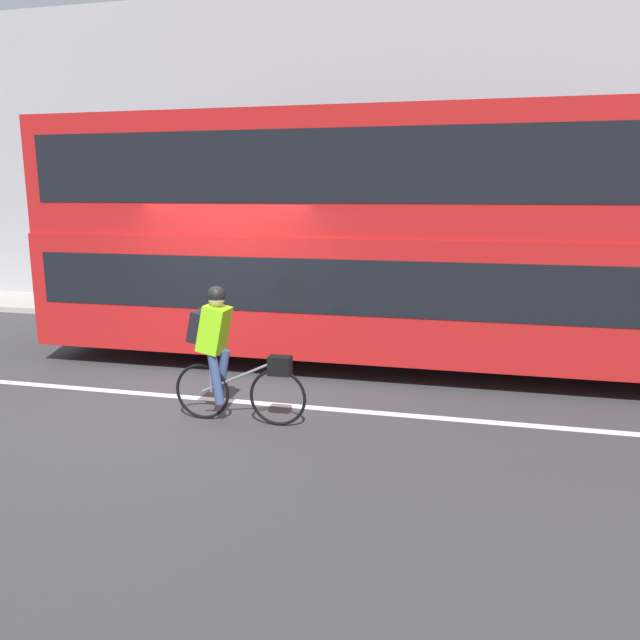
% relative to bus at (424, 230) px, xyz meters
% --- Properties ---
extents(ground_plane, '(80.00, 80.00, 0.00)m').
position_rel_bus_xyz_m(ground_plane, '(-2.71, -2.33, -2.11)').
color(ground_plane, '#38383A').
extents(road_center_line, '(50.00, 0.14, 0.01)m').
position_rel_bus_xyz_m(road_center_line, '(-2.71, -2.27, -2.10)').
color(road_center_line, silver).
rests_on(road_center_line, ground_plane).
extents(sidewalk_curb, '(60.00, 2.01, 0.12)m').
position_rel_bus_xyz_m(sidewalk_curb, '(-2.71, 3.27, -2.05)').
color(sidewalk_curb, '#A8A399').
rests_on(sidewalk_curb, ground_plane).
extents(building_facade, '(60.00, 0.30, 6.93)m').
position_rel_bus_xyz_m(building_facade, '(-2.71, 4.43, 1.36)').
color(building_facade, '#9E9EA3').
rests_on(building_facade, ground_plane).
extents(bus, '(11.85, 2.46, 3.80)m').
position_rel_bus_xyz_m(bus, '(0.00, 0.00, 0.00)').
color(bus, black).
rests_on(bus, ground_plane).
extents(cyclist_on_bike, '(1.62, 0.32, 1.62)m').
position_rel_bus_xyz_m(cyclist_on_bike, '(-2.03, -2.95, -1.24)').
color(cyclist_on_bike, black).
rests_on(cyclist_on_bike, ground_plane).
extents(trash_bin, '(0.51, 0.51, 0.83)m').
position_rel_bus_xyz_m(trash_bin, '(-4.47, 3.17, -1.57)').
color(trash_bin, '#262628').
rests_on(trash_bin, sidewalk_curb).
extents(street_sign_post, '(0.36, 0.09, 2.55)m').
position_rel_bus_xyz_m(street_sign_post, '(1.16, 3.17, -0.56)').
color(street_sign_post, '#59595B').
rests_on(street_sign_post, sidewalk_curb).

